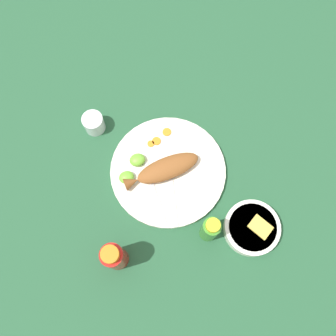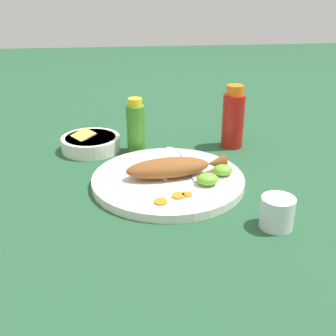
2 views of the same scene
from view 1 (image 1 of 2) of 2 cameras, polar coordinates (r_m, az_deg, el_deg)
ground_plane at (r=1.09m, az=-0.00°, el=-0.61°), size 4.00×4.00×0.00m
main_plate at (r=1.08m, az=-0.00°, el=-0.47°), size 0.33×0.33×0.02m
fried_fish at (r=1.05m, az=-0.56°, el=-0.21°), size 0.23×0.09×0.04m
fork_near at (r=1.05m, az=0.62°, el=-4.69°), size 0.04×0.18×0.00m
fork_far at (r=1.05m, az=-1.86°, el=-4.46°), size 0.02×0.19×0.00m
carrot_slice_near at (r=1.11m, az=-0.18°, el=5.51°), size 0.03×0.03×0.00m
carrot_slice_mid at (r=1.10m, az=-1.78°, el=4.12°), size 0.03×0.03×0.00m
carrot_slice_far at (r=1.10m, az=-2.64°, el=3.71°), size 0.02×0.02×0.00m
lime_wedge_main at (r=1.07m, az=-4.67°, el=1.24°), size 0.05×0.04×0.02m
lime_wedge_side at (r=1.06m, az=-6.34°, el=-1.41°), size 0.04×0.04×0.02m
hot_sauce_bottle_red at (r=0.98m, az=-8.15°, el=-13.26°), size 0.06×0.06×0.17m
hot_sauce_bottle_green at (r=0.99m, az=6.44°, el=-9.27°), size 0.05×0.05×0.14m
salt_cup at (r=1.14m, az=-11.21°, el=6.64°), size 0.06×0.06×0.06m
guacamole_bowl at (r=1.06m, az=12.66°, el=-8.89°), size 0.15×0.15×0.05m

